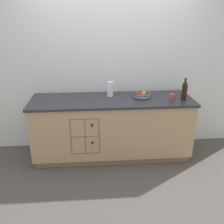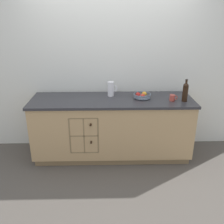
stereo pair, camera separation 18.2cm
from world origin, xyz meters
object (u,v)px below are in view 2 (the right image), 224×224
(white_pitcher, at_px, (111,89))
(standing_wine_bottle, at_px, (185,92))
(fruit_bowl, at_px, (142,95))
(ceramic_mug, at_px, (173,98))

(white_pitcher, distance_m, standing_wine_bottle, 1.05)
(fruit_bowl, bearing_deg, white_pitcher, 166.06)
(white_pitcher, height_order, ceramic_mug, white_pitcher)
(fruit_bowl, relative_size, ceramic_mug, 2.33)
(fruit_bowl, relative_size, white_pitcher, 1.21)
(fruit_bowl, height_order, white_pitcher, white_pitcher)
(fruit_bowl, xyz_separation_m, standing_wine_bottle, (0.57, -0.15, 0.10))
(white_pitcher, bearing_deg, standing_wine_bottle, -14.36)
(white_pitcher, relative_size, standing_wine_bottle, 0.69)
(standing_wine_bottle, bearing_deg, white_pitcher, 165.64)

